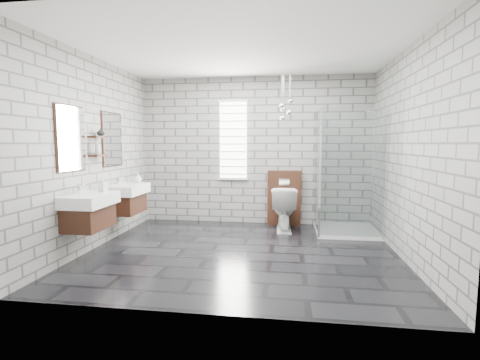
% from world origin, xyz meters
% --- Properties ---
extents(floor, '(4.20, 3.60, 0.02)m').
position_xyz_m(floor, '(0.00, 0.00, -0.01)').
color(floor, black).
rests_on(floor, ground).
extents(ceiling, '(4.20, 3.60, 0.02)m').
position_xyz_m(ceiling, '(0.00, 0.00, 2.71)').
color(ceiling, white).
rests_on(ceiling, wall_back).
extents(wall_back, '(4.20, 0.02, 2.70)m').
position_xyz_m(wall_back, '(0.00, 1.81, 1.35)').
color(wall_back, gray).
rests_on(wall_back, floor).
extents(wall_front, '(4.20, 0.02, 2.70)m').
position_xyz_m(wall_front, '(0.00, -1.81, 1.35)').
color(wall_front, gray).
rests_on(wall_front, floor).
extents(wall_left, '(0.02, 3.60, 2.70)m').
position_xyz_m(wall_left, '(-2.11, 0.00, 1.35)').
color(wall_left, gray).
rests_on(wall_left, floor).
extents(wall_right, '(0.02, 3.60, 2.70)m').
position_xyz_m(wall_right, '(2.11, 0.00, 1.35)').
color(wall_right, gray).
rests_on(wall_right, floor).
extents(vanity_left, '(0.47, 0.70, 1.57)m').
position_xyz_m(vanity_left, '(-1.91, -0.58, 0.76)').
color(vanity_left, '#3B1E12').
rests_on(vanity_left, wall_left).
extents(vanity_right, '(0.47, 0.70, 1.57)m').
position_xyz_m(vanity_right, '(-1.91, 0.46, 0.76)').
color(vanity_right, '#3B1E12').
rests_on(vanity_right, wall_left).
extents(shelf_lower, '(0.14, 0.30, 0.03)m').
position_xyz_m(shelf_lower, '(-2.03, -0.05, 1.32)').
color(shelf_lower, '#3B1E12').
rests_on(shelf_lower, wall_left).
extents(shelf_upper, '(0.14, 0.30, 0.03)m').
position_xyz_m(shelf_upper, '(-2.03, -0.05, 1.58)').
color(shelf_upper, '#3B1E12').
rests_on(shelf_upper, wall_left).
extents(window, '(0.56, 0.05, 1.48)m').
position_xyz_m(window, '(-0.40, 1.78, 1.55)').
color(window, white).
rests_on(window, wall_back).
extents(cistern_panel, '(0.60, 0.20, 1.00)m').
position_xyz_m(cistern_panel, '(0.56, 1.70, 0.50)').
color(cistern_panel, '#3B1E12').
rests_on(cistern_panel, floor).
extents(flush_plate, '(0.18, 0.01, 0.12)m').
position_xyz_m(flush_plate, '(0.56, 1.60, 0.80)').
color(flush_plate, silver).
rests_on(flush_plate, cistern_panel).
extents(shower_enclosure, '(1.00, 1.00, 2.03)m').
position_xyz_m(shower_enclosure, '(1.50, 1.18, 0.50)').
color(shower_enclosure, white).
rests_on(shower_enclosure, floor).
extents(pendant_cluster, '(0.23, 0.19, 0.83)m').
position_xyz_m(pendant_cluster, '(0.56, 1.36, 2.07)').
color(pendant_cluster, silver).
rests_on(pendant_cluster, ceiling).
extents(toilet, '(0.45, 0.76, 0.76)m').
position_xyz_m(toilet, '(0.56, 1.31, 0.38)').
color(toilet, white).
rests_on(toilet, floor).
extents(soap_bottle_a, '(0.10, 0.11, 0.19)m').
position_xyz_m(soap_bottle_a, '(-1.81, -0.34, 0.95)').
color(soap_bottle_a, '#B2B2B2').
rests_on(soap_bottle_a, vanity_left).
extents(soap_bottle_b, '(0.15, 0.15, 0.15)m').
position_xyz_m(soap_bottle_b, '(-1.82, 0.76, 0.92)').
color(soap_bottle_b, '#B2B2B2').
rests_on(soap_bottle_b, vanity_right).
extents(soap_bottle_c, '(0.09, 0.09, 0.19)m').
position_xyz_m(soap_bottle_c, '(-2.02, -0.08, 1.43)').
color(soap_bottle_c, '#B2B2B2').
rests_on(soap_bottle_c, shelf_lower).
extents(vase, '(0.13, 0.13, 0.11)m').
position_xyz_m(vase, '(-2.02, 0.01, 1.65)').
color(vase, '#B2B2B2').
rests_on(vase, shelf_upper).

